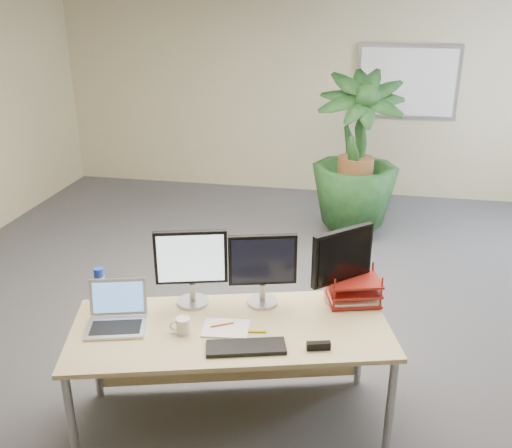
% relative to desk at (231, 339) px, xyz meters
% --- Properties ---
extents(floor, '(8.00, 8.00, 0.00)m').
position_rel_desk_xyz_m(floor, '(0.04, 0.78, -0.58)').
color(floor, '#444448').
rests_on(floor, ground).
extents(back_wall, '(7.00, 0.04, 2.70)m').
position_rel_desk_xyz_m(back_wall, '(0.04, 4.78, 0.77)').
color(back_wall, beige).
rests_on(back_wall, floor).
extents(whiteboard, '(1.30, 0.04, 0.95)m').
position_rel_desk_xyz_m(whiteboard, '(1.24, 4.74, 0.97)').
color(whiteboard, '#A4A4A9').
rests_on(whiteboard, back_wall).
extents(desk, '(2.07, 1.29, 0.74)m').
position_rel_desk_xyz_m(desk, '(0.00, 0.00, 0.00)').
color(desk, tan).
rests_on(desk, floor).
extents(floor_plant, '(0.91, 0.91, 1.50)m').
position_rel_desk_xyz_m(floor_plant, '(0.67, 3.21, 0.17)').
color(floor_plant, '#123316').
rests_on(floor_plant, floor).
extents(monitor_left, '(0.45, 0.21, 0.51)m').
position_rel_desk_xyz_m(monitor_left, '(-0.28, 0.13, 0.45)').
color(monitor_left, '#A5A4A9').
rests_on(monitor_left, desk).
extents(monitor_right, '(0.43, 0.20, 0.48)m').
position_rel_desk_xyz_m(monitor_right, '(0.17, 0.21, 0.43)').
color(monitor_right, '#A5A4A9').
rests_on(monitor_right, desk).
extents(monitor_dark, '(0.36, 0.34, 0.51)m').
position_rel_desk_xyz_m(monitor_dark, '(0.66, 0.33, 0.45)').
color(monitor_dark, '#A5A4A9').
rests_on(monitor_dark, desk).
extents(laptop, '(0.42, 0.39, 0.25)m').
position_rel_desk_xyz_m(laptop, '(-0.66, -0.20, 0.22)').
color(laptop, silver).
rests_on(laptop, desk).
extents(keyboard, '(0.48, 0.26, 0.03)m').
position_rel_desk_xyz_m(keyboard, '(0.17, -0.31, 0.17)').
color(keyboard, black).
rests_on(keyboard, desk).
extents(coffee_mug, '(0.12, 0.09, 0.10)m').
position_rel_desk_xyz_m(coffee_mug, '(-0.24, -0.22, 0.20)').
color(coffee_mug, white).
rests_on(coffee_mug, desk).
extents(spiral_notebook, '(0.30, 0.23, 0.01)m').
position_rel_desk_xyz_m(spiral_notebook, '(0.00, -0.13, 0.16)').
color(spiral_notebook, white).
rests_on(spiral_notebook, desk).
extents(orange_pen, '(0.13, 0.08, 0.01)m').
position_rel_desk_xyz_m(orange_pen, '(-0.02, -0.11, 0.17)').
color(orange_pen, '#EB521A').
rests_on(orange_pen, spiral_notebook).
extents(yellow_highlighter, '(0.11, 0.03, 0.02)m').
position_rel_desk_xyz_m(yellow_highlighter, '(0.19, -0.13, 0.16)').
color(yellow_highlighter, yellow).
rests_on(yellow_highlighter, desk).
extents(water_bottle, '(0.07, 0.07, 0.27)m').
position_rel_desk_xyz_m(water_bottle, '(-0.85, -0.00, 0.28)').
color(water_bottle, silver).
rests_on(water_bottle, desk).
extents(letter_tray, '(0.39, 0.33, 0.16)m').
position_rel_desk_xyz_m(letter_tray, '(0.74, 0.35, 0.23)').
color(letter_tray, maroon).
rests_on(letter_tray, desk).
extents(stapler, '(0.14, 0.07, 0.05)m').
position_rel_desk_xyz_m(stapler, '(0.57, -0.24, 0.18)').
color(stapler, black).
rests_on(stapler, desk).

